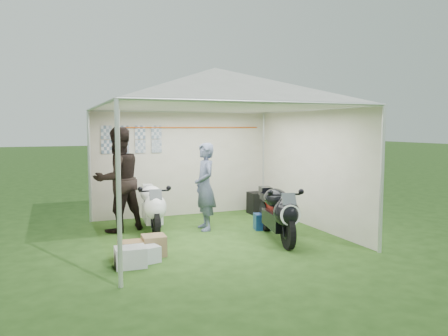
{
  "coord_description": "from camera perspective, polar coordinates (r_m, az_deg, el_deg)",
  "views": [
    {
      "loc": [
        -2.76,
        -7.3,
        1.97
      ],
      "look_at": [
        0.31,
        0.35,
        1.19
      ],
      "focal_mm": 35.0,
      "sensor_mm": 36.0,
      "label": 1
    }
  ],
  "objects": [
    {
      "name": "person_blue_jacket",
      "position": [
        8.31,
        -2.51,
        -2.44
      ],
      "size": [
        0.42,
        0.62,
        1.66
      ],
      "primitive_type": "imported",
      "rotation": [
        0.0,
        0.0,
        -1.61
      ],
      "color": "slate",
      "rests_on": "ground"
    },
    {
      "name": "crate_3",
      "position": [
        6.78,
        -12.02,
        -10.41
      ],
      "size": [
        0.41,
        0.31,
        0.26
      ],
      "primitive_type": "cube",
      "rotation": [
        0.0,
        0.0,
        -0.07
      ],
      "color": "olive",
      "rests_on": "ground"
    },
    {
      "name": "canopy_tent",
      "position": [
        7.86,
        -1.28,
        9.86
      ],
      "size": [
        5.66,
        5.66,
        3.0
      ],
      "color": "silver",
      "rests_on": "ground"
    },
    {
      "name": "ground",
      "position": [
        8.05,
        -1.16,
        -8.74
      ],
      "size": [
        80.0,
        80.0,
        0.0
      ],
      "primitive_type": "plane",
      "color": "#254515",
      "rests_on": "ground"
    },
    {
      "name": "paddock_stand",
      "position": [
        8.47,
        5.37,
        -6.97
      ],
      "size": [
        0.45,
        0.33,
        0.31
      ],
      "primitive_type": "cube",
      "rotation": [
        0.0,
        0.0,
        -0.21
      ],
      "color": "#204CAB",
      "rests_on": "ground"
    },
    {
      "name": "crate_0",
      "position": [
        6.39,
        -12.12,
        -11.29
      ],
      "size": [
        0.43,
        0.34,
        0.28
      ],
      "primitive_type": "cube",
      "rotation": [
        0.0,
        0.0,
        -0.03
      ],
      "color": "#B0B5B8",
      "rests_on": "ground"
    },
    {
      "name": "crate_1",
      "position": [
        6.87,
        -9.14,
        -9.94
      ],
      "size": [
        0.36,
        0.36,
        0.31
      ],
      "primitive_type": "cube",
      "rotation": [
        0.0,
        0.0,
        -0.04
      ],
      "color": "olive",
      "rests_on": "ground"
    },
    {
      "name": "motorcycle_white",
      "position": [
        8.26,
        -9.35,
        -4.93
      ],
      "size": [
        0.51,
        1.79,
        0.88
      ],
      "rotation": [
        0.0,
        0.0,
        -0.1
      ],
      "color": "black",
      "rests_on": "ground"
    },
    {
      "name": "motorcycle_black",
      "position": [
        7.61,
        7.09,
        -5.66
      ],
      "size": [
        0.66,
        1.84,
        0.92
      ],
      "rotation": [
        0.0,
        0.0,
        -0.21
      ],
      "color": "black",
      "rests_on": "ground"
    },
    {
      "name": "person_dark_jacket",
      "position": [
        8.4,
        -13.68,
        -1.48
      ],
      "size": [
        1.15,
        1.03,
        1.96
      ],
      "primitive_type": "imported",
      "rotation": [
        0.0,
        0.0,
        3.5
      ],
      "color": "black",
      "rests_on": "ground"
    },
    {
      "name": "crate_2",
      "position": [
        6.57,
        -9.95,
        -11.02
      ],
      "size": [
        0.37,
        0.33,
        0.24
      ],
      "primitive_type": "cube",
      "rotation": [
        0.0,
        0.0,
        0.23
      ],
      "color": "silver",
      "rests_on": "ground"
    },
    {
      "name": "equipment_box",
      "position": [
        9.97,
        4.67,
        -4.55
      ],
      "size": [
        0.49,
        0.39,
        0.49
      ],
      "primitive_type": "cube",
      "rotation": [
        0.0,
        0.0,
        0.0
      ],
      "color": "black",
      "rests_on": "ground"
    }
  ]
}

